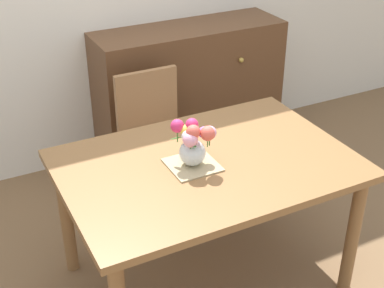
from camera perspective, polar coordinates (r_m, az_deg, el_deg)
name	(u,v)px	position (r m, az deg, el deg)	size (l,w,h in m)	color
ground_plane	(205,277)	(3.19, 1.40, -13.68)	(12.00, 12.00, 0.00)	brown
dining_table	(207,178)	(2.77, 1.57, -3.53)	(1.45, 1.00, 0.77)	olive
chair_far	(154,131)	(3.53, -3.95, 1.33)	(0.42, 0.42, 0.90)	#9E7047
dresser	(189,92)	(4.13, -0.29, 5.48)	(1.40, 0.47, 1.00)	brown
placemat	(192,164)	(2.69, 0.00, -2.15)	(0.24, 0.24, 0.01)	tan
flower_vase	(193,141)	(2.62, 0.13, 0.28)	(0.19, 0.19, 0.24)	silver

